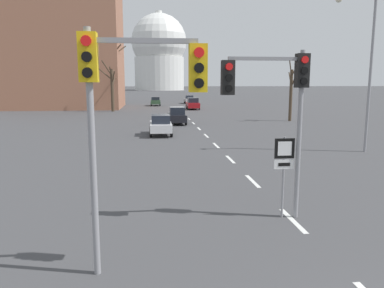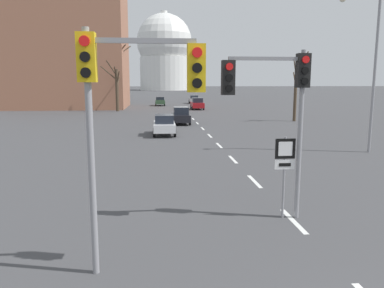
{
  "view_description": "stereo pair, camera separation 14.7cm",
  "coord_description": "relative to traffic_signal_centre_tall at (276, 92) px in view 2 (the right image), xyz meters",
  "views": [
    {
      "loc": [
        -4.1,
        -3.62,
        4.05
      ],
      "look_at": [
        -3.03,
        6.44,
        2.38
      ],
      "focal_mm": 35.0,
      "sensor_mm": 36.0,
      "label": 1
    },
    {
      "loc": [
        -3.95,
        -3.64,
        4.05
      ],
      "look_at": [
        -3.03,
        6.44,
        2.38
      ],
      "focal_mm": 35.0,
      "sensor_mm": 36.0,
      "label": 2
    }
  ],
  "objects": [
    {
      "name": "sedan_far_right",
      "position": [
        3.64,
        62.23,
        -2.97
      ],
      "size": [
        1.76,
        4.27,
        1.6
      ],
      "color": "#B7B7BC",
      "rests_on": "ground_plane"
    },
    {
      "name": "sedan_mid_centre",
      "position": [
        2.61,
        46.15,
        -2.91
      ],
      "size": [
        1.84,
        4.34,
        1.76
      ],
      "color": "maroon",
      "rests_on": "ground_plane"
    },
    {
      "name": "apartment_block_left",
      "position": [
        -17.42,
        52.39,
        7.85
      ],
      "size": [
        18.0,
        14.0,
        23.25
      ],
      "primitive_type": "cube",
      "color": "#9E664C",
      "rests_on": "ground_plane"
    },
    {
      "name": "lane_stripe_8",
      "position": [
        0.58,
        31.23,
        -3.77
      ],
      "size": [
        0.16,
        2.0,
        0.01
      ],
      "primitive_type": "cube",
      "color": "silver",
      "rests_on": "ground_plane"
    },
    {
      "name": "lane_stripe_7",
      "position": [
        0.58,
        26.73,
        -3.77
      ],
      "size": [
        0.16,
        2.0,
        0.01
      ],
      "primitive_type": "cube",
      "color": "silver",
      "rests_on": "ground_plane"
    },
    {
      "name": "lane_stripe_9",
      "position": [
        0.58,
        35.73,
        -3.77
      ],
      "size": [
        0.16,
        2.0,
        0.01
      ],
      "primitive_type": "cube",
      "color": "silver",
      "rests_on": "ground_plane"
    },
    {
      "name": "traffic_signal_near_left",
      "position": [
        -4.0,
        -2.84,
        0.12
      ],
      "size": [
        2.52,
        0.34,
        5.11
      ],
      "color": "gray",
      "rests_on": "ground_plane"
    },
    {
      "name": "bare_tree_right_near",
      "position": [
        11.05,
        27.8,
        -0.64
      ],
      "size": [
        1.16,
        2.79,
        7.12
      ],
      "color": "#473828",
      "rests_on": "ground_plane"
    },
    {
      "name": "lane_stripe_5",
      "position": [
        0.58,
        17.73,
        -3.77
      ],
      "size": [
        0.16,
        2.0,
        0.01
      ],
      "primitive_type": "cube",
      "color": "silver",
      "rests_on": "ground_plane"
    },
    {
      "name": "traffic_signal_centre_tall",
      "position": [
        0.0,
        0.0,
        0.0
      ],
      "size": [
        2.52,
        0.34,
        4.96
      ],
      "color": "gray",
      "rests_on": "ground_plane"
    },
    {
      "name": "sedan_far_left",
      "position": [
        -2.89,
        18.5,
        -2.96
      ],
      "size": [
        1.72,
        3.95,
        1.59
      ],
      "color": "silver",
      "rests_on": "ground_plane"
    },
    {
      "name": "route_sign_post",
      "position": [
        0.34,
        0.03,
        -2.09
      ],
      "size": [
        0.6,
        0.08,
        2.48
      ],
      "color": "gray",
      "rests_on": "ground_plane"
    },
    {
      "name": "lane_stripe_6",
      "position": [
        0.58,
        22.23,
        -3.77
      ],
      "size": [
        0.16,
        2.0,
        0.01
      ],
      "primitive_type": "cube",
      "color": "silver",
      "rests_on": "ground_plane"
    },
    {
      "name": "capitol_dome",
      "position": [
        0.58,
        189.61,
        15.81
      ],
      "size": [
        28.47,
        28.47,
        40.21
      ],
      "color": "silver",
      "rests_on": "ground_plane"
    },
    {
      "name": "lane_stripe_4",
      "position": [
        0.58,
        13.23,
        -3.77
      ],
      "size": [
        0.16,
        2.0,
        0.01
      ],
      "primitive_type": "cube",
      "color": "silver",
      "rests_on": "ground_plane"
    },
    {
      "name": "lane_stripe_2",
      "position": [
        0.58,
        4.23,
        -3.77
      ],
      "size": [
        0.16,
        2.0,
        0.01
      ],
      "primitive_type": "cube",
      "color": "silver",
      "rests_on": "ground_plane"
    },
    {
      "name": "lane_stripe_1",
      "position": [
        0.58,
        -0.27,
        -3.77
      ],
      "size": [
        0.16,
        2.0,
        0.01
      ],
      "primitive_type": "cube",
      "color": "silver",
      "rests_on": "ground_plane"
    },
    {
      "name": "bare_tree_left_far",
      "position": [
        -9.13,
        43.43,
        -0.35
      ],
      "size": [
        2.85,
        4.72,
        7.07
      ],
      "color": "#473828",
      "rests_on": "ground_plane"
    },
    {
      "name": "lane_stripe_3",
      "position": [
        0.58,
        8.73,
        -3.77
      ],
      "size": [
        0.16,
        2.0,
        0.01
      ],
      "primitive_type": "cube",
      "color": "silver",
      "rests_on": "ground_plane"
    },
    {
      "name": "sedan_near_right",
      "position": [
        -1.11,
        26.28,
        -2.95
      ],
      "size": [
        1.74,
        4.22,
        1.68
      ],
      "color": "black",
      "rests_on": "ground_plane"
    },
    {
      "name": "bare_tree_left_near",
      "position": [
        -10.18,
        47.36,
        1.09
      ],
      "size": [
        5.28,
        3.67,
        10.78
      ],
      "color": "#473828",
      "rests_on": "ground_plane"
    },
    {
      "name": "street_lamp_right",
      "position": [
        8.53,
        10.1,
        1.59
      ],
      "size": [
        2.43,
        0.36,
        8.75
      ],
      "color": "gray",
      "rests_on": "ground_plane"
    },
    {
      "name": "sedan_near_left",
      "position": [
        -2.94,
        55.88,
        -2.98
      ],
      "size": [
        1.71,
        3.83,
        1.55
      ],
      "color": "#2D4C33",
      "rests_on": "ground_plane"
    }
  ]
}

